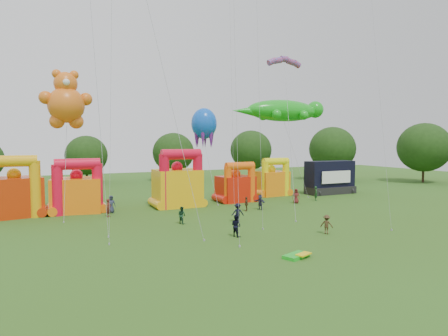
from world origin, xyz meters
name	(u,v)px	position (x,y,z in m)	size (l,w,h in m)	color
ground	(317,265)	(0.00, 0.00, 0.00)	(160.00, 160.00, 0.00)	#325518
tree_ring	(298,169)	(-1.18, 0.62, 6.26)	(123.82, 125.93, 12.07)	#352314
bouncy_castle_0	(15,193)	(-18.82, 26.80, 2.50)	(5.85, 5.02, 6.59)	red
bouncy_castle_1	(77,192)	(-12.57, 26.80, 2.33)	(5.98, 5.11, 6.15)	orange
bouncy_castle_2	(178,185)	(-1.00, 25.77, 2.68)	(5.40, 4.35, 7.09)	#F2AC0C
bouncy_castle_3	(236,186)	(7.26, 26.32, 2.04)	(4.76, 3.96, 5.31)	red
bouncy_castle_4	(272,181)	(14.64, 29.38, 2.15)	(4.92, 4.12, 5.60)	orange
stage_trailer	(330,178)	(23.77, 27.37, 2.42)	(7.78, 3.11, 5.03)	black
teddy_bear_kite	(66,127)	(-13.65, 25.40, 9.52)	(5.51, 7.20, 15.85)	orange
gecko_kite	(287,127)	(15.62, 26.91, 10.04)	(14.79, 4.89, 13.95)	#17A319
octopus_kite	(207,145)	(4.32, 29.39, 7.54)	(3.55, 8.09, 12.65)	blue
parafoil_kites	(197,89)	(-3.09, 13.81, 12.85)	(25.83, 12.08, 31.77)	red
diamond_kites	(240,41)	(1.05, 13.19, 17.44)	(26.45, 19.23, 39.52)	red
folded_kite_bundle	(297,256)	(-0.27, 1.88, 0.14)	(2.23, 1.66, 0.31)	green
spectator_0	(111,204)	(-9.20, 24.73, 0.99)	(0.97, 0.63, 1.98)	#272D42
spectator_1	(109,208)	(-9.79, 22.57, 0.96)	(0.70, 0.46, 1.91)	#521E17
spectator_2	(182,215)	(-3.90, 15.90, 0.85)	(0.83, 0.65, 1.70)	#173A24
spectator_3	(238,213)	(1.43, 14.38, 0.94)	(1.22, 0.70, 1.89)	black
spectator_4	(246,204)	(5.14, 19.48, 0.82)	(0.96, 0.40, 1.64)	#48341D
spectator_5	(260,202)	(7.02, 19.57, 0.89)	(1.65, 0.53, 1.78)	#282842
spectator_6	(296,196)	(13.56, 21.67, 0.95)	(0.93, 0.60, 1.90)	maroon
spectator_7	(316,193)	(17.42, 22.53, 0.97)	(0.71, 0.46, 1.93)	#173B1C
spectator_8	(236,226)	(-1.42, 9.04, 0.94)	(0.91, 0.71, 1.88)	black
spectator_9	(327,224)	(6.14, 6.58, 0.84)	(1.09, 0.63, 1.68)	#412F1A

